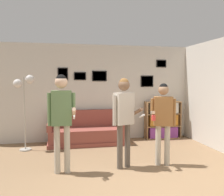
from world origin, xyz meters
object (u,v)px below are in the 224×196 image
bookshelf (163,120)px  person_player_foreground_left (62,112)px  floor_lamp (24,90)px  person_player_foreground_center (124,113)px  bottle_on_floor (59,148)px  couch (87,133)px  person_watcher_holding_cup (163,115)px  drinking_cup (155,100)px

bookshelf → person_player_foreground_left: size_ratio=0.60×
floor_lamp → person_player_foreground_center: size_ratio=1.05×
bottle_on_floor → bookshelf: bearing=15.7°
couch → person_watcher_holding_cup: bearing=-56.6°
couch → person_watcher_holding_cup: size_ratio=1.24×
couch → drinking_cup: bearing=5.6°
couch → floor_lamp: floor_lamp is taller
bottle_on_floor → drinking_cup: bearing=17.1°
person_player_foreground_left → bottle_on_floor: (-0.08, 1.41, -1.04)m
couch → bottle_on_floor: couch is taller
couch → bottle_on_floor: bearing=-138.8°
bookshelf → person_player_foreground_center: bearing=-128.2°
bookshelf → person_player_foreground_left: bearing=-142.3°
bookshelf → floor_lamp: 3.93m
bookshelf → person_watcher_holding_cup: bearing=-112.9°
person_player_foreground_left → floor_lamp: bearing=117.3°
person_watcher_holding_cup → bottle_on_floor: (-2.06, 1.37, -0.91)m
person_player_foreground_center → drinking_cup: (1.47, 2.20, 0.06)m
floor_lamp → drinking_cup: floor_lamp is taller
couch → person_player_foreground_left: size_ratio=1.13×
person_player_foreground_center → bottle_on_floor: person_player_foreground_center is taller
bookshelf → drinking_cup: 0.65m
bookshelf → couch: bearing=-175.0°
person_player_foreground_left → couch: bearing=72.5°
floor_lamp → bottle_on_floor: size_ratio=7.73×
floor_lamp → person_watcher_holding_cup: bearing=-30.3°
bookshelf → person_player_foreground_center: (-1.73, -2.20, 0.54)m
bookshelf → bottle_on_floor: bearing=-164.3°
bookshelf → bottle_on_floor: 3.13m
person_player_foreground_center → drinking_cup: person_player_foreground_center is taller
drinking_cup → person_player_foreground_center: bearing=-123.8°
person_watcher_holding_cup → drinking_cup: bearing=73.0°
bottle_on_floor → drinking_cup: drinking_cup is taller
floor_lamp → person_watcher_holding_cup: floor_lamp is taller
person_player_foreground_left → person_player_foreground_center: bearing=2.2°
person_player_foreground_center → drinking_cup: size_ratio=15.52×
floor_lamp → drinking_cup: (3.52, 0.54, -0.32)m
floor_lamp → person_player_foreground_left: size_ratio=1.01×
bookshelf → person_player_foreground_center: size_ratio=0.62×
person_watcher_holding_cup → person_player_foreground_left: bearing=-178.8°
floor_lamp → person_watcher_holding_cup: (2.85, -1.66, -0.45)m
couch → bookshelf: bookshelf is taller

